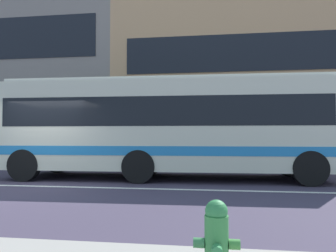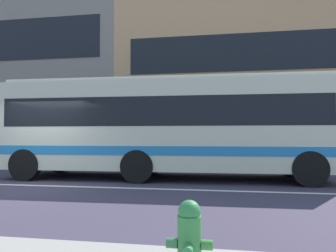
{
  "view_description": "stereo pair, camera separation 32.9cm",
  "coord_description": "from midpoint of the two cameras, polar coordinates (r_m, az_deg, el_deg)",
  "views": [
    {
      "loc": [
        5.03,
        -8.23,
        1.42
      ],
      "look_at": [
        3.6,
        2.5,
        1.76
      ],
      "focal_mm": 33.23,
      "sensor_mm": 36.0,
      "label": 1
    },
    {
      "loc": [
        5.36,
        -8.18,
        1.42
      ],
      "look_at": [
        3.6,
        2.5,
        1.76
      ],
      "focal_mm": 33.23,
      "sensor_mm": 36.0,
      "label": 2
    }
  ],
  "objects": [
    {
      "name": "lane_centre_line",
      "position": [
        9.82,
        -24.86,
        -9.94
      ],
      "size": [
        60.0,
        0.16,
        0.01
      ],
      "primitive_type": "cube",
      "color": "silver",
      "rests_on": "ground_plane"
    },
    {
      "name": "transit_bus",
      "position": [
        10.42,
        -1.56,
        0.23
      ],
      "size": [
        10.64,
        2.79,
        3.25
      ],
      "color": "beige",
      "rests_on": "ground_plane"
    },
    {
      "name": "ground_plane",
      "position": [
        9.82,
        -24.86,
        -9.97
      ],
      "size": [
        160.0,
        160.0,
        0.0
      ],
      "primitive_type": "plane",
      "color": "#3D3548"
    },
    {
      "name": "fire_hydrant",
      "position": [
        2.97,
        5.56,
        -20.57
      ],
      "size": [
        0.41,
        0.36,
        0.7
      ],
      "color": "#3D8044",
      "rests_on": "sidewalk_near"
    },
    {
      "name": "apartment_block_right",
      "position": [
        22.91,
        24.79,
        7.55
      ],
      "size": [
        24.96,
        9.44,
        10.16
      ],
      "color": "tan",
      "rests_on": "ground_plane"
    },
    {
      "name": "hedge_row_far",
      "position": [
        15.38,
        -19.83,
        -5.67
      ],
      "size": [
        20.3,
        1.1,
        0.71
      ],
      "primitive_type": "cube",
      "color": "#35612F",
      "rests_on": "ground_plane"
    }
  ]
}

